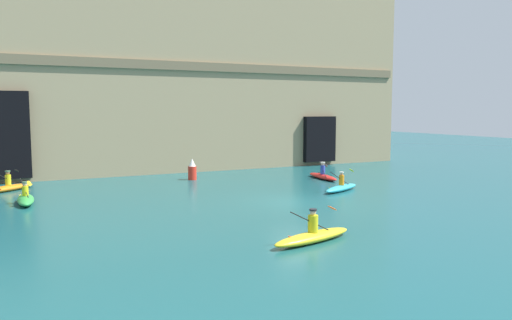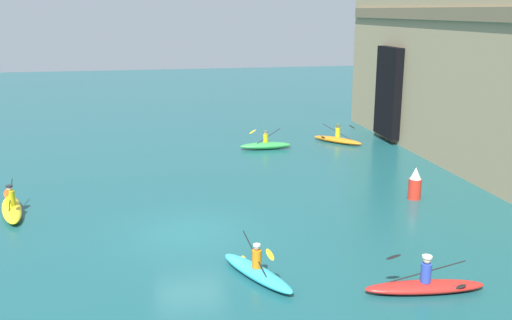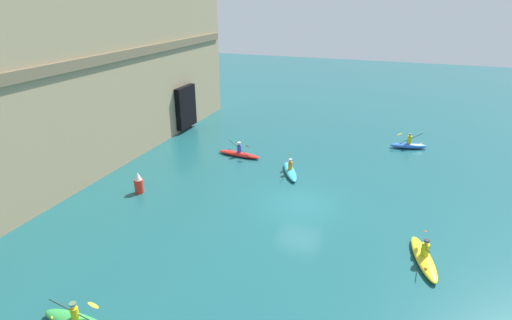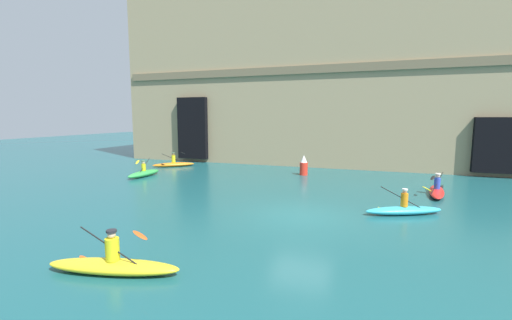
% 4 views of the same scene
% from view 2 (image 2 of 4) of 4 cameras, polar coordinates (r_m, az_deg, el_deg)
% --- Properties ---
extents(ground_plane, '(120.00, 120.00, 0.00)m').
position_cam_2_polar(ground_plane, '(21.03, -6.78, -7.31)').
color(ground_plane, '#195156').
extents(kayak_green, '(0.82, 3.03, 1.23)m').
position_cam_2_polar(kayak_green, '(33.24, 0.97, 1.50)').
color(kayak_green, green).
rests_on(kayak_green, ground).
extents(kayak_yellow, '(3.64, 1.56, 1.24)m').
position_cam_2_polar(kayak_yellow, '(24.77, -23.25, -4.43)').
color(kayak_yellow, yellow).
rests_on(kayak_yellow, ground).
extents(kayak_cyan, '(3.26, 2.03, 1.24)m').
position_cam_2_polar(kayak_cyan, '(17.56, 0.08, -11.07)').
color(kayak_cyan, '#33B2C6').
rests_on(kayak_cyan, ground).
extents(kayak_orange, '(2.97, 2.67, 1.18)m').
position_cam_2_polar(kayak_orange, '(35.17, 8.15, 2.07)').
color(kayak_orange, orange).
rests_on(kayak_orange, ground).
extents(kayak_red, '(1.08, 3.58, 1.13)m').
position_cam_2_polar(kayak_red, '(17.44, 16.54, -11.93)').
color(kayak_red, red).
rests_on(kayak_red, ground).
extents(marker_buoy, '(0.55, 0.55, 1.40)m').
position_cam_2_polar(marker_buoy, '(25.32, 15.61, -2.36)').
color(marker_buoy, red).
rests_on(marker_buoy, ground).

